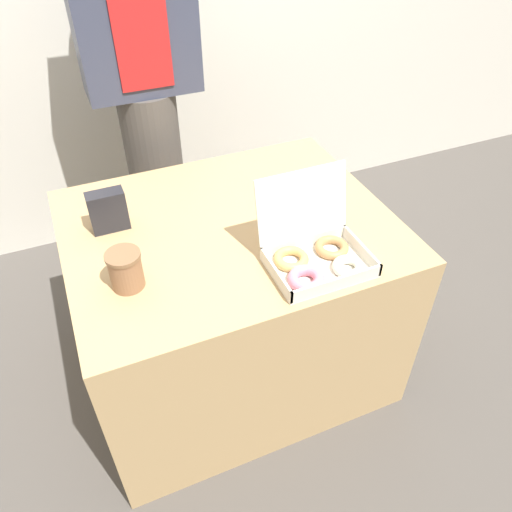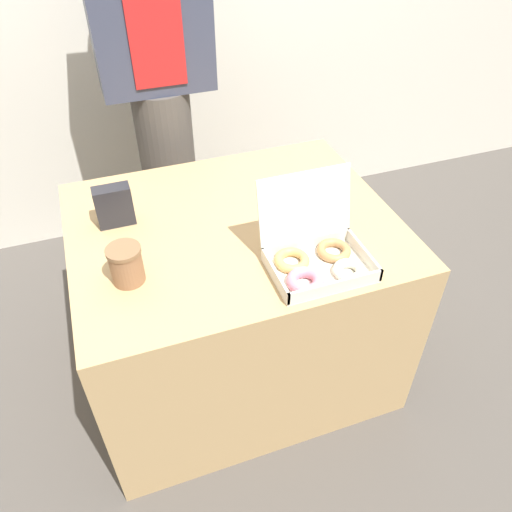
% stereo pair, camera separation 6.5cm
% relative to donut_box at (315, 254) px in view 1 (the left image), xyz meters
% --- Properties ---
extents(ground_plane, '(14.00, 14.00, 0.00)m').
position_rel_donut_box_xyz_m(ground_plane, '(-0.17, 0.29, -0.76)').
color(ground_plane, '#4C4742').
extents(table, '(1.07, 0.87, 0.72)m').
position_rel_donut_box_xyz_m(table, '(-0.17, 0.29, -0.40)').
color(table, tan).
rests_on(table, ground_plane).
extents(donut_box, '(0.29, 0.27, 0.25)m').
position_rel_donut_box_xyz_m(donut_box, '(0.00, 0.00, 0.00)').
color(donut_box, silver).
rests_on(donut_box, table).
extents(coffee_cup, '(0.10, 0.10, 0.12)m').
position_rel_donut_box_xyz_m(coffee_cup, '(-0.53, 0.13, 0.02)').
color(coffee_cup, '#8C6042').
rests_on(coffee_cup, table).
extents(napkin_holder, '(0.12, 0.06, 0.14)m').
position_rel_donut_box_xyz_m(napkin_holder, '(-0.53, 0.42, 0.03)').
color(napkin_holder, '#232328').
rests_on(napkin_holder, table).
extents(person_customer, '(0.44, 0.24, 1.74)m').
position_rel_donut_box_xyz_m(person_customer, '(-0.25, 1.01, 0.18)').
color(person_customer, '#4C4742').
rests_on(person_customer, ground_plane).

